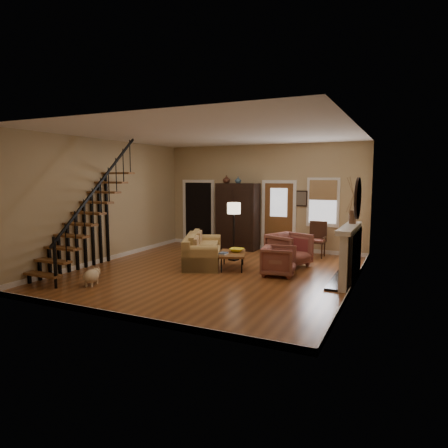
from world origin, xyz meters
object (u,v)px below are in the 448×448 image
at_px(coffee_table, 233,261).
at_px(armchair_right, 289,250).
at_px(floor_lamp, 234,232).
at_px(side_chair, 316,239).
at_px(armchair_left, 279,261).
at_px(armoire, 238,216).
at_px(sofa, 203,250).

xyz_separation_m(coffee_table, armchair_right, (1.21, 0.88, 0.22)).
xyz_separation_m(floor_lamp, side_chair, (1.98, 1.42, -0.29)).
bearing_deg(armchair_left, armoire, 30.67).
distance_m(sofa, coffee_table, 0.93).
height_order(floor_lamp, side_chair, floor_lamp).
bearing_deg(armoire, sofa, -89.11).
xyz_separation_m(armoire, floor_lamp, (0.57, -1.62, -0.25)).
relative_size(armoire, floor_lamp, 1.31).
relative_size(coffee_table, armchair_left, 1.39).
relative_size(floor_lamp, side_chair, 1.57).
relative_size(armchair_left, floor_lamp, 0.48).
bearing_deg(armchair_left, sofa, 73.85).
xyz_separation_m(armchair_left, floor_lamp, (-1.64, 1.13, 0.45)).
bearing_deg(coffee_table, sofa, 173.53).
bearing_deg(sofa, side_chair, 17.98).
relative_size(armchair_left, side_chair, 0.75).
distance_m(sofa, side_chair, 3.37).
distance_m(armoire, side_chair, 2.61).
height_order(armchair_left, armchair_right, armchair_right).
bearing_deg(floor_lamp, armchair_right, -1.77).
distance_m(armoire, armchair_left, 3.60).
bearing_deg(armchair_left, side_chair, -15.70).
bearing_deg(armchair_right, coffee_table, 148.81).
relative_size(sofa, floor_lamp, 1.27).
bearing_deg(armchair_right, floor_lamp, 111.14).
distance_m(coffee_table, armchair_right, 1.51).
relative_size(armoire, side_chair, 2.06).
distance_m(coffee_table, floor_lamp, 1.16).
xyz_separation_m(armchair_left, armchair_right, (-0.06, 1.08, 0.08)).
bearing_deg(floor_lamp, armchair_left, -34.43).
bearing_deg(armchair_left, coffee_table, 72.81).
distance_m(armoire, sofa, 2.53).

